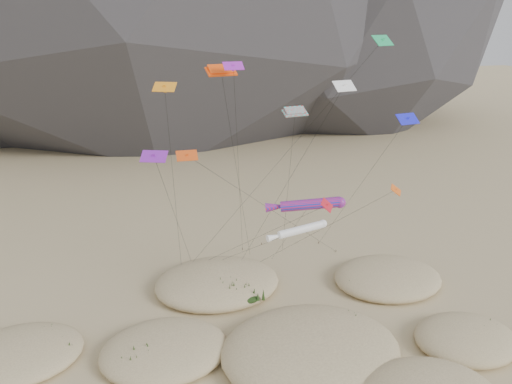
# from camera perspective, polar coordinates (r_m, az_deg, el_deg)

# --- Properties ---
(ground) EXTENTS (500.00, 500.00, 0.00)m
(ground) POSITION_cam_1_polar(r_m,az_deg,el_deg) (44.68, 5.40, -20.97)
(ground) COLOR #CCB789
(ground) RESTS_ON ground
(dunes) EXTENTS (50.59, 39.01, 3.63)m
(dunes) POSITION_cam_1_polar(r_m,az_deg,el_deg) (45.78, 0.98, -18.62)
(dunes) COLOR #CCB789
(dunes) RESTS_ON ground
(dune_grass) EXTENTS (41.59, 26.89, 1.51)m
(dune_grass) POSITION_cam_1_polar(r_m,az_deg,el_deg) (46.04, 2.83, -18.16)
(dune_grass) COLOR black
(dune_grass) RESTS_ON ground
(kite_stakes) EXTENTS (20.30, 6.59, 0.30)m
(kite_stakes) POSITION_cam_1_polar(r_m,az_deg,el_deg) (63.90, -0.21, -7.47)
(kite_stakes) COLOR #3F2D1E
(kite_stakes) RESTS_ON ground
(rainbow_tube_kite) EXTENTS (7.73, 12.67, 12.21)m
(rainbow_tube_kite) POSITION_cam_1_polar(r_m,az_deg,el_deg) (49.81, 5.88, -1.45)
(rainbow_tube_kite) COLOR #F31945
(rainbow_tube_kite) RESTS_ON ground
(white_tube_kite) EXTENTS (7.20, 18.17, 11.81)m
(white_tube_kite) POSITION_cam_1_polar(r_m,az_deg,el_deg) (44.05, 4.89, -4.39)
(white_tube_kite) COLOR white
(white_tube_kite) RESTS_ON ground
(orange_parafoil) EXTENTS (7.10, 10.37, 24.81)m
(orange_parafoil) POSITION_cam_1_polar(r_m,az_deg,el_deg) (47.99, -3.96, 13.46)
(orange_parafoil) COLOR #E9450C
(orange_parafoil) RESTS_ON ground
(multi_parafoil) EXTENTS (4.73, 12.59, 21.01)m
(multi_parafoil) POSITION_cam_1_polar(r_m,az_deg,el_deg) (47.82, 4.47, 8.90)
(multi_parafoil) COLOR red
(multi_parafoil) RESTS_ON ground
(delta_kites) EXTENTS (27.03, 19.59, 27.19)m
(delta_kites) POSITION_cam_1_polar(r_m,az_deg,el_deg) (47.68, 4.41, 7.61)
(delta_kites) COLOR orange
(delta_kites) RESTS_ON ground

